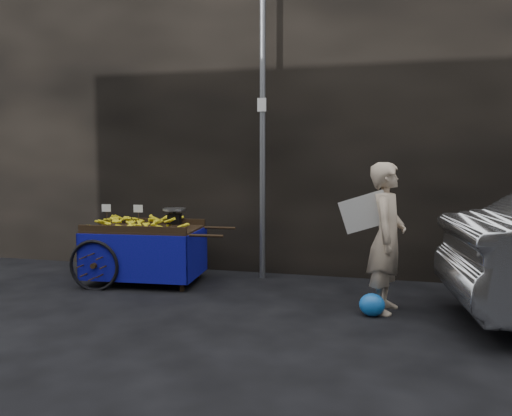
# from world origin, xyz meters

# --- Properties ---
(ground) EXTENTS (80.00, 80.00, 0.00)m
(ground) POSITION_xyz_m (0.00, 0.00, 0.00)
(ground) COLOR black
(ground) RESTS_ON ground
(building_wall) EXTENTS (13.50, 2.00, 5.00)m
(building_wall) POSITION_xyz_m (0.39, 2.60, 2.50)
(building_wall) COLOR black
(building_wall) RESTS_ON ground
(street_pole) EXTENTS (0.12, 0.10, 4.00)m
(street_pole) POSITION_xyz_m (0.30, 1.30, 2.01)
(street_pole) COLOR slate
(street_pole) RESTS_ON ground
(banana_cart) EXTENTS (2.07, 1.10, 1.09)m
(banana_cart) POSITION_xyz_m (-1.22, 0.64, 0.67)
(banana_cart) COLOR black
(banana_cart) RESTS_ON ground
(vendor) EXTENTS (0.77, 0.66, 1.64)m
(vendor) POSITION_xyz_m (1.97, 0.12, 0.82)
(vendor) COLOR tan
(vendor) RESTS_ON ground
(plastic_bag) EXTENTS (0.27, 0.22, 0.25)m
(plastic_bag) POSITION_xyz_m (1.84, -0.10, 0.12)
(plastic_bag) COLOR blue
(plastic_bag) RESTS_ON ground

